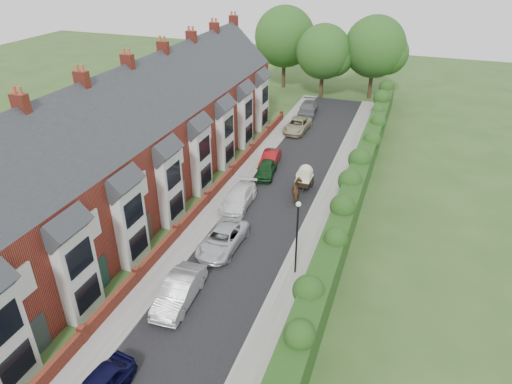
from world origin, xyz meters
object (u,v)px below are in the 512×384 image
car_silver_a (179,291)px  car_beige (297,125)px  car_silver_b (222,239)px  car_red (270,159)px  horse (297,191)px  car_green (266,169)px  horse_cart (304,176)px  car_grey (308,109)px  car_white (238,198)px  lamppost (297,229)px

car_silver_a → car_beige: car_silver_a is taller
car_silver_b → car_beige: 22.34m
car_red → horse: horse is taller
car_silver_b → car_green: size_ratio=1.29×
car_silver_a → car_silver_b: bearing=84.4°
car_green → horse_cart: horse_cart is taller
car_red → car_grey: car_grey is taller
car_red → car_beige: 9.12m
car_beige → horse_cart: (3.91, -12.38, 0.46)m
car_white → car_grey: car_grey is taller
car_silver_b → car_white: bearing=101.7°
horse_cart → car_silver_a: bearing=-102.0°
car_green → horse: bearing=-50.1°
lamppost → car_grey: bearing=102.4°
car_red → car_grey: (-0.13, 14.80, 0.06)m
car_beige → car_red: bearing=-88.5°
car_silver_a → lamppost: bearing=36.5°
car_green → horse_cart: (3.73, -1.21, 0.49)m
car_green → horse_cart: size_ratio=1.38×
car_red → car_beige: bearing=84.2°
car_grey → horse: horse is taller
car_silver_a → car_beige: size_ratio=0.96×
car_silver_b → car_grey: 28.02m
car_silver_a → horse: size_ratio=2.31×
car_red → horse_cart: (4.04, -3.26, 0.49)m
car_silver_a → horse: bearing=73.0°
car_silver_a → car_silver_b: size_ratio=0.95×
car_silver_a → car_grey: (-0.85, 33.60, -0.05)m
car_silver_a → horse: 13.79m
car_red → horse: (4.04, -5.41, 0.20)m
car_green → horse_cart: 3.95m
car_beige → horse_cart: size_ratio=1.75×
car_red → horse_cart: bearing=-44.0°
car_beige → horse_cart: horse_cart is taller
car_grey → lamppost: bearing=-83.8°
lamppost → horse: 9.40m
car_red → car_silver_a: bearing=-92.8°
car_beige → horse: bearing=-72.6°
car_green → horse_cart: bearing=-26.1°
car_silver_b → horse: (3.07, 7.79, 0.16)m
car_silver_a → car_green: bearing=88.3°
lamppost → horse_cart: bearing=101.6°
lamppost → car_red: size_ratio=1.32×
car_white → horse_cart: horse_cart is taller
car_silver_a → car_white: bearing=90.9°
car_red → horse: size_ratio=1.95×
lamppost → horse: bearing=104.3°
car_silver_a → car_grey: 33.61m
car_silver_b → car_red: 13.24m
car_green → car_beige: car_beige is taller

